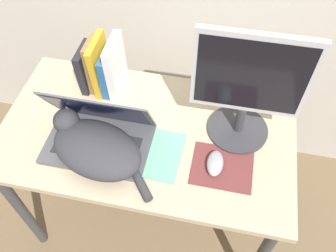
{
  "coord_description": "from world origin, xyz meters",
  "views": [
    {
      "loc": [
        0.25,
        -0.47,
        1.83
      ],
      "look_at": [
        0.09,
        0.29,
        0.83
      ],
      "focal_mm": 38.0,
      "sensor_mm": 36.0,
      "label": 1
    }
  ],
  "objects_px": {
    "laptop": "(99,134)",
    "notepad": "(157,153)",
    "computer_mouse": "(215,163)",
    "book_row": "(102,67)",
    "cat": "(94,147)",
    "external_monitor": "(248,88)"
  },
  "relations": [
    {
      "from": "laptop",
      "to": "notepad",
      "type": "distance_m",
      "value": 0.23
    },
    {
      "from": "computer_mouse",
      "to": "notepad",
      "type": "relative_size",
      "value": 0.47
    },
    {
      "from": "cat",
      "to": "notepad",
      "type": "height_order",
      "value": "cat"
    },
    {
      "from": "external_monitor",
      "to": "book_row",
      "type": "bearing_deg",
      "value": 168.02
    },
    {
      "from": "external_monitor",
      "to": "book_row",
      "type": "relative_size",
      "value": 1.87
    },
    {
      "from": "cat",
      "to": "external_monitor",
      "type": "bearing_deg",
      "value": 24.58
    },
    {
      "from": "laptop",
      "to": "notepad",
      "type": "bearing_deg",
      "value": -3.32
    },
    {
      "from": "laptop",
      "to": "external_monitor",
      "type": "xyz_separation_m",
      "value": [
        0.5,
        0.16,
        0.19
      ]
    },
    {
      "from": "laptop",
      "to": "book_row",
      "type": "relative_size",
      "value": 1.58
    },
    {
      "from": "computer_mouse",
      "to": "book_row",
      "type": "xyz_separation_m",
      "value": [
        -0.51,
        0.3,
        0.09
      ]
    },
    {
      "from": "cat",
      "to": "external_monitor",
      "type": "height_order",
      "value": "external_monitor"
    },
    {
      "from": "cat",
      "to": "computer_mouse",
      "type": "height_order",
      "value": "cat"
    },
    {
      "from": "computer_mouse",
      "to": "book_row",
      "type": "distance_m",
      "value": 0.6
    },
    {
      "from": "laptop",
      "to": "computer_mouse",
      "type": "distance_m",
      "value": 0.44
    },
    {
      "from": "book_row",
      "to": "cat",
      "type": "bearing_deg",
      "value": -77.41
    },
    {
      "from": "laptop",
      "to": "book_row",
      "type": "distance_m",
      "value": 0.3
    },
    {
      "from": "laptop",
      "to": "cat",
      "type": "height_order",
      "value": "laptop"
    },
    {
      "from": "laptop",
      "to": "computer_mouse",
      "type": "xyz_separation_m",
      "value": [
        0.44,
        -0.02,
        -0.03
      ]
    },
    {
      "from": "laptop",
      "to": "external_monitor",
      "type": "relative_size",
      "value": 0.84
    },
    {
      "from": "cat",
      "to": "external_monitor",
      "type": "distance_m",
      "value": 0.57
    },
    {
      "from": "laptop",
      "to": "computer_mouse",
      "type": "height_order",
      "value": "laptop"
    },
    {
      "from": "book_row",
      "to": "laptop",
      "type": "bearing_deg",
      "value": -76.24
    }
  ]
}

